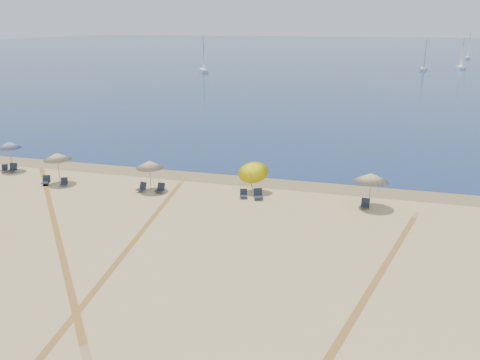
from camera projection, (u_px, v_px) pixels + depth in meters
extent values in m
plane|color=#0C2151|center=(364.00, 50.00, 223.57)|extent=(500.00, 500.00, 0.00)
plane|color=olive|center=(254.00, 181.00, 39.20)|extent=(500.00, 500.00, 0.00)
cylinder|color=gray|center=(11.00, 157.00, 41.65)|extent=(0.05, 0.05, 2.35)
cone|color=silver|center=(9.00, 145.00, 41.34)|extent=(1.92, 1.92, 0.55)
sphere|color=gray|center=(8.00, 141.00, 41.25)|extent=(0.08, 0.08, 0.08)
cylinder|color=gray|center=(59.00, 169.00, 38.44)|extent=(0.05, 0.05, 2.26)
cone|color=#FFF4CD|center=(57.00, 156.00, 38.15)|extent=(2.11, 2.11, 0.55)
sphere|color=gray|center=(57.00, 153.00, 38.06)|extent=(0.08, 0.08, 0.08)
cylinder|color=gray|center=(150.00, 176.00, 36.84)|extent=(0.05, 0.05, 2.11)
cone|color=#FFF4CD|center=(150.00, 164.00, 36.56)|extent=(2.05, 2.05, 0.55)
sphere|color=gray|center=(149.00, 160.00, 36.47)|extent=(0.08, 0.08, 0.08)
cylinder|color=gray|center=(251.00, 182.00, 36.07)|extent=(0.05, 1.04, 1.84)
cone|color=#FFE207|center=(253.00, 170.00, 36.23)|extent=(2.22, 2.21, 1.55)
sphere|color=gray|center=(253.00, 166.00, 36.14)|extent=(0.08, 0.08, 0.08)
cylinder|color=gray|center=(370.00, 191.00, 33.50)|extent=(0.05, 0.07, 2.21)
cone|color=#FFF4CD|center=(371.00, 177.00, 33.21)|extent=(2.32, 2.33, 0.57)
sphere|color=gray|center=(372.00, 173.00, 33.12)|extent=(0.08, 0.08, 0.08)
cube|color=black|center=(4.00, 170.00, 41.49)|extent=(0.65, 0.65, 0.04)
cube|color=black|center=(5.00, 167.00, 41.66)|extent=(0.52, 0.36, 0.44)
cylinder|color=#A5A5AD|center=(0.00, 172.00, 41.33)|extent=(0.02, 0.02, 0.16)
cylinder|color=#A5A5AD|center=(5.00, 172.00, 41.38)|extent=(0.02, 0.02, 0.16)
cube|color=black|center=(12.00, 170.00, 41.32)|extent=(0.73, 0.73, 0.06)
cube|color=black|center=(13.00, 166.00, 41.53)|extent=(0.65, 0.36, 0.54)
cylinder|color=#A5A5AD|center=(8.00, 172.00, 41.16)|extent=(0.03, 0.03, 0.20)
cylinder|color=#A5A5AD|center=(13.00, 172.00, 41.14)|extent=(0.03, 0.03, 0.20)
cube|color=black|center=(46.00, 183.00, 38.18)|extent=(0.73, 0.73, 0.05)
cube|color=black|center=(47.00, 178.00, 38.38)|extent=(0.61, 0.39, 0.51)
cylinder|color=#A5A5AD|center=(41.00, 185.00, 38.01)|extent=(0.03, 0.03, 0.19)
cylinder|color=#A5A5AD|center=(47.00, 185.00, 38.03)|extent=(0.03, 0.03, 0.19)
cube|color=black|center=(64.00, 184.00, 37.94)|extent=(0.66, 0.66, 0.05)
cube|color=black|center=(64.00, 180.00, 38.11)|extent=(0.53, 0.36, 0.45)
cylinder|color=#A5A5AD|center=(60.00, 186.00, 37.78)|extent=(0.02, 0.02, 0.16)
cylinder|color=#A5A5AD|center=(65.00, 186.00, 37.82)|extent=(0.02, 0.02, 0.16)
cube|color=black|center=(141.00, 190.00, 36.62)|extent=(0.68, 0.68, 0.05)
cube|color=black|center=(143.00, 185.00, 36.78)|extent=(0.60, 0.34, 0.50)
cylinder|color=#A5A5AD|center=(137.00, 191.00, 36.57)|extent=(0.02, 0.02, 0.18)
cylinder|color=#A5A5AD|center=(142.00, 192.00, 36.36)|extent=(0.02, 0.02, 0.18)
cube|color=black|center=(159.00, 191.00, 36.38)|extent=(0.63, 0.63, 0.05)
cube|color=black|center=(161.00, 186.00, 36.56)|extent=(0.59, 0.26, 0.52)
cylinder|color=#A5A5AD|center=(155.00, 192.00, 36.29)|extent=(0.03, 0.03, 0.19)
cylinder|color=#A5A5AD|center=(161.00, 193.00, 36.14)|extent=(0.03, 0.03, 0.19)
cube|color=black|center=(244.00, 196.00, 35.31)|extent=(0.62, 0.62, 0.05)
cube|color=black|center=(244.00, 192.00, 35.48)|extent=(0.55, 0.31, 0.46)
cylinder|color=#A5A5AD|center=(240.00, 198.00, 35.17)|extent=(0.02, 0.02, 0.17)
cylinder|color=#A5A5AD|center=(246.00, 198.00, 35.16)|extent=(0.02, 0.02, 0.17)
cube|color=black|center=(258.00, 197.00, 35.03)|extent=(0.80, 0.80, 0.06)
cube|color=black|center=(258.00, 192.00, 35.24)|extent=(0.65, 0.44, 0.54)
cylinder|color=#A5A5AD|center=(254.00, 199.00, 34.83)|extent=(0.03, 0.03, 0.20)
cylinder|color=#A5A5AD|center=(261.00, 199.00, 34.89)|extent=(0.03, 0.03, 0.20)
cube|color=black|center=(365.00, 206.00, 33.30)|extent=(0.58, 0.58, 0.05)
cube|color=black|center=(366.00, 202.00, 33.48)|extent=(0.56, 0.22, 0.50)
cylinder|color=#A5A5AD|center=(361.00, 208.00, 33.21)|extent=(0.02, 0.02, 0.18)
cylinder|color=#A5A5AD|center=(368.00, 209.00, 33.08)|extent=(0.02, 0.02, 0.18)
cube|color=white|center=(460.00, 67.00, 133.03)|extent=(1.97, 5.32, 0.57)
cylinder|color=gray|center=(462.00, 53.00, 131.92)|extent=(0.11, 0.11, 7.55)
cube|color=white|center=(204.00, 70.00, 124.78)|extent=(4.00, 5.85, 0.63)
cylinder|color=gray|center=(203.00, 53.00, 123.53)|extent=(0.13, 0.13, 8.47)
cube|color=white|center=(467.00, 58.00, 168.82)|extent=(1.78, 5.67, 0.61)
cylinder|color=gray|center=(469.00, 46.00, 167.62)|extent=(0.12, 0.12, 8.13)
cube|color=white|center=(424.00, 69.00, 129.12)|extent=(2.22, 5.33, 0.56)
cylinder|color=gray|center=(425.00, 54.00, 128.02)|extent=(0.11, 0.11, 7.53)
plane|color=tan|center=(113.00, 267.00, 25.40)|extent=(31.68, 31.68, 0.00)
plane|color=tan|center=(121.00, 258.00, 26.44)|extent=(31.68, 31.68, 0.00)
plane|color=tan|center=(346.00, 330.00, 20.22)|extent=(33.77, 33.77, 0.00)
plane|color=tan|center=(354.00, 317.00, 21.13)|extent=(33.77, 33.77, 0.00)
plane|color=tan|center=(55.00, 226.00, 30.51)|extent=(39.44, 39.44, 0.00)
plane|color=tan|center=(54.00, 220.00, 31.47)|extent=(39.44, 39.44, 0.00)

